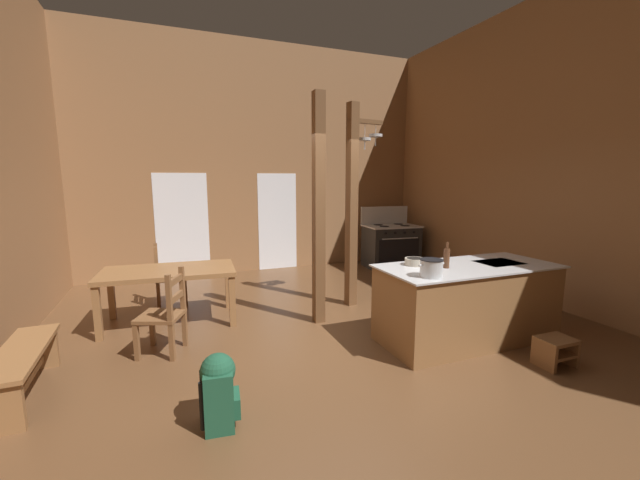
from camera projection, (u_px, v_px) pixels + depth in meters
name	position (u px, v px, depth m)	size (l,w,h in m)	color
ground_plane	(342.00, 348.00, 4.54)	(7.85, 8.96, 0.10)	brown
wall_back	(259.00, 159.00, 7.97)	(7.85, 0.14, 4.68)	#93663F
wall_right	(571.00, 150.00, 5.47)	(0.14, 8.96, 4.68)	#93663F
glazed_door_back_left	(182.00, 226.00, 7.53)	(1.00, 0.01, 2.05)	white
glazed_panel_back_right	(278.00, 222.00, 8.24)	(0.84, 0.01, 2.05)	white
kitchen_island	(466.00, 303.00, 4.61)	(2.17, 0.97, 0.92)	olive
stove_range	(391.00, 245.00, 8.44)	(1.21, 0.91, 1.32)	#292929
support_post_with_pot_rack	(353.00, 200.00, 5.73)	(0.61, 0.25, 3.03)	brown
support_post_center	(319.00, 211.00, 5.02)	(0.14, 0.14, 3.03)	brown
step_stool	(555.00, 349.00, 3.98)	(0.37, 0.29, 0.30)	brown
dining_table	(169.00, 276.00, 5.12)	(1.76, 1.02, 0.74)	olive
ladderback_chair_near_window	(165.00, 314.00, 4.23)	(0.57, 0.57, 0.95)	brown
ladderback_chair_by_post	(167.00, 276.00, 5.89)	(0.45, 0.45, 0.95)	brown
bench_along_left_wall	(22.00, 365.00, 3.39)	(0.39, 1.27, 0.44)	olive
backpack	(219.00, 388.00, 2.99)	(0.33, 0.34, 0.60)	#1E5138
stockpot_on_counter	(431.00, 268.00, 3.99)	(0.31, 0.24, 0.19)	silver
mixing_bowl_on_counter	(415.00, 262.00, 4.55)	(0.24, 0.24, 0.08)	#B2A893
bottle_tall_on_counter	(447.00, 258.00, 4.39)	(0.07, 0.07, 0.30)	#56331E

